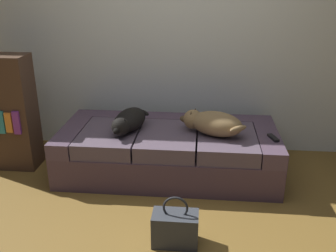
{
  "coord_description": "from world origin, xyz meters",
  "views": [
    {
      "loc": [
        0.3,
        -2.15,
        1.76
      ],
      "look_at": [
        0.0,
        1.05,
        0.49
      ],
      "focal_mm": 40.75,
      "sensor_mm": 36.0,
      "label": 1
    }
  ],
  "objects_px": {
    "handbag": "(175,228)",
    "dog_dark": "(129,121)",
    "bookshelf": "(4,113)",
    "couch": "(169,151)",
    "tv_remote": "(273,138)",
    "dog_tan": "(212,123)"
  },
  "relations": [
    {
      "from": "dog_tan",
      "to": "handbag",
      "type": "height_order",
      "value": "dog_tan"
    },
    {
      "from": "couch",
      "to": "dog_tan",
      "type": "bearing_deg",
      "value": -12.78
    },
    {
      "from": "tv_remote",
      "to": "bookshelf",
      "type": "bearing_deg",
      "value": 159.64
    },
    {
      "from": "tv_remote",
      "to": "dog_tan",
      "type": "bearing_deg",
      "value": 157.15
    },
    {
      "from": "dog_tan",
      "to": "dog_dark",
      "type": "bearing_deg",
      "value": 178.93
    },
    {
      "from": "couch",
      "to": "bookshelf",
      "type": "bearing_deg",
      "value": -179.88
    },
    {
      "from": "dog_dark",
      "to": "handbag",
      "type": "bearing_deg",
      "value": -62.79
    },
    {
      "from": "tv_remote",
      "to": "dog_dark",
      "type": "bearing_deg",
      "value": 159.85
    },
    {
      "from": "tv_remote",
      "to": "handbag",
      "type": "distance_m",
      "value": 1.24
    },
    {
      "from": "dog_tan",
      "to": "bookshelf",
      "type": "relative_size",
      "value": 0.55
    },
    {
      "from": "handbag",
      "to": "dog_dark",
      "type": "bearing_deg",
      "value": 117.21
    },
    {
      "from": "dog_dark",
      "to": "dog_tan",
      "type": "relative_size",
      "value": 0.93
    },
    {
      "from": "dog_dark",
      "to": "dog_tan",
      "type": "xyz_separation_m",
      "value": [
        0.75,
        -0.01,
        0.01
      ]
    },
    {
      "from": "dog_tan",
      "to": "tv_remote",
      "type": "bearing_deg",
      "value": -5.69
    },
    {
      "from": "handbag",
      "to": "bookshelf",
      "type": "distance_m",
      "value": 2.05
    },
    {
      "from": "dog_dark",
      "to": "bookshelf",
      "type": "bearing_deg",
      "value": 176.57
    },
    {
      "from": "couch",
      "to": "dog_dark",
      "type": "xyz_separation_m",
      "value": [
        -0.35,
        -0.08,
        0.32
      ]
    },
    {
      "from": "dog_dark",
      "to": "bookshelf",
      "type": "distance_m",
      "value": 1.21
    },
    {
      "from": "tv_remote",
      "to": "bookshelf",
      "type": "xyz_separation_m",
      "value": [
        -2.49,
        0.14,
        0.1
      ]
    },
    {
      "from": "couch",
      "to": "bookshelf",
      "type": "height_order",
      "value": "bookshelf"
    },
    {
      "from": "dog_dark",
      "to": "tv_remote",
      "type": "bearing_deg",
      "value": -2.99
    },
    {
      "from": "couch",
      "to": "handbag",
      "type": "distance_m",
      "value": 1.06
    }
  ]
}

